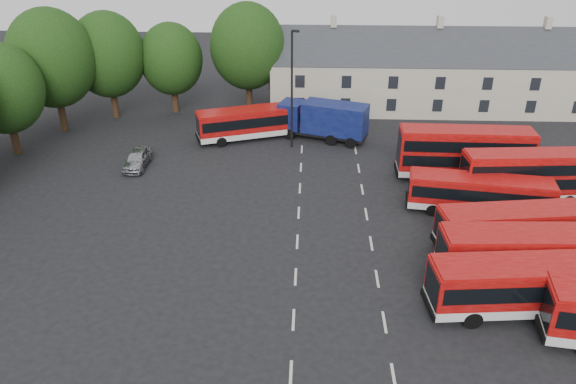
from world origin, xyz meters
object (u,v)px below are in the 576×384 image
bus_dd_south (527,173)px  silver_car (137,159)px  box_truck (324,119)px  lamppost (292,87)px

bus_dd_south → silver_car: (-31.35, 4.83, -1.52)m
bus_dd_south → box_truck: bus_dd_south is taller
box_truck → silver_car: 17.74m
box_truck → lamppost: 5.20m
silver_car → lamppost: (13.23, 4.97, 5.03)m
box_truck → lamppost: lamppost is taller
box_truck → silver_car: box_truck is taller
box_truck → silver_car: bearing=-137.6°
silver_car → lamppost: bearing=20.9°
silver_car → lamppost: size_ratio=0.41×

